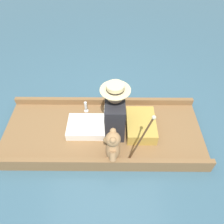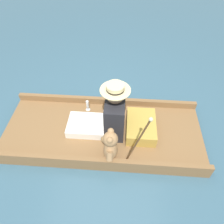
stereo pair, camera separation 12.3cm
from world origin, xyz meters
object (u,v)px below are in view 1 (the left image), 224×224
Objects in this scene: wine_glass at (86,106)px; walking_cane at (142,136)px; seated_person at (108,115)px; teddy_bear at (113,147)px.

walking_cane is (-0.81, -0.70, 0.36)m from wine_glass.
wine_glass is (0.34, 0.33, -0.18)m from seated_person.
walking_cane reaches higher than wine_glass.
seated_person is 0.63m from walking_cane.
seated_person is at bearing 38.99° from walking_cane.
wine_glass is 0.22× the size of walking_cane.
walking_cane is (-0.03, -0.31, 0.24)m from teddy_bear.
seated_person is at bearing -136.51° from wine_glass.
teddy_bear is 0.40m from walking_cane.
wine_glass is at bearing 40.98° from walking_cane.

